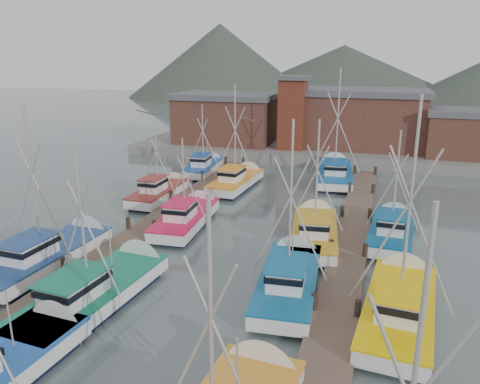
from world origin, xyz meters
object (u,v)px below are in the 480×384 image
(boat_8, at_px, (188,217))
(lookout_tower, at_px, (293,112))
(boat_12, at_px, (238,180))
(boat_4, at_px, (100,290))

(boat_8, bearing_deg, lookout_tower, 80.00)
(lookout_tower, height_order, boat_12, lookout_tower)
(boat_4, bearing_deg, boat_12, 93.73)
(boat_4, height_order, boat_12, boat_12)
(boat_12, bearing_deg, boat_8, -88.49)
(boat_4, distance_m, boat_12, 22.46)
(lookout_tower, distance_m, boat_4, 37.21)
(lookout_tower, xyz_separation_m, boat_12, (-2.28, -14.34, -4.86))
(boat_12, bearing_deg, boat_4, -86.98)
(boat_8, distance_m, boat_12, 10.89)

